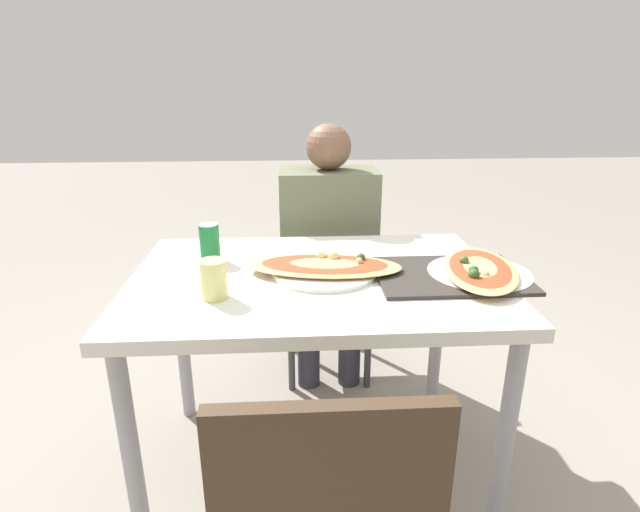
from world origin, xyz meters
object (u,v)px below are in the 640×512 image
Objects in this scene: person_seated at (328,237)px; drink_glass at (214,279)px; dining_table at (316,299)px; pizza_main at (325,267)px; pizza_second at (479,271)px; soda_can at (210,242)px; chair_far_seated at (326,268)px.

drink_glass is (-0.38, -0.76, 0.13)m from person_seated.
pizza_main is at bearing 23.69° from dining_table.
dining_table is 0.52m from pizza_second.
pizza_main and pizza_second have the same top height.
pizza_second is (0.47, -0.06, -0.00)m from pizza_main.
person_seated is at bearing 46.63° from soda_can.
chair_far_seated is 0.22m from person_seated.
person_seated is 0.64m from soda_can.
person_seated is 0.86m from drink_glass.
chair_far_seated reaches higher than drink_glass.
pizza_main is (0.03, 0.01, 0.10)m from dining_table.
chair_far_seated is at bearing 118.40° from pizza_second.
person_seated is at bearing 63.79° from drink_glass.
pizza_second is at bearing -5.14° from dining_table.
person_seated is at bearing 90.00° from chair_far_seated.
dining_table is 0.99× the size of person_seated.
dining_table is 0.11m from pizza_main.
chair_far_seated is 7.94× the size of drink_glass.
pizza_main is 4.05× the size of soda_can.
chair_far_seated is 1.97× the size of pizza_second.
chair_far_seated reaches higher than pizza_main.
pizza_main is 0.36m from drink_glass.
drink_glass is (0.06, -0.31, -0.01)m from soda_can.
pizza_main is at bearing 85.43° from chair_far_seated.
soda_can is (-0.34, 0.15, 0.14)m from dining_table.
soda_can is 0.28× the size of pizza_second.
dining_table is at bearing -156.31° from pizza_main.
person_seated reaches higher than pizza_second.
person_seated is 10.38× the size of drink_glass.
chair_far_seated reaches higher than pizza_second.
soda_can is at bearing 166.90° from pizza_second.
soda_can reaches higher than pizza_second.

